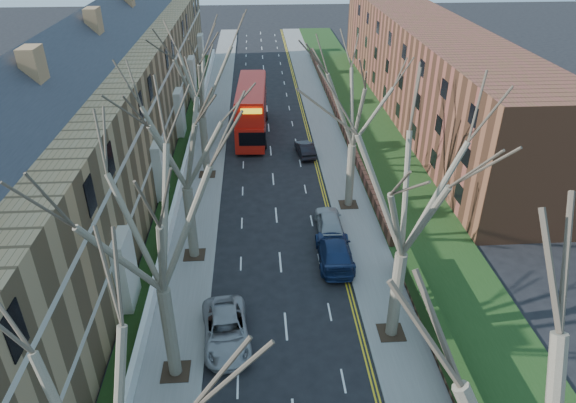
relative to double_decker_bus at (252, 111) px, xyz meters
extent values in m
cube|color=slate|center=(-4.29, 1.54, -2.41)|extent=(3.00, 102.00, 0.12)
cube|color=slate|center=(7.71, 1.54, -2.41)|extent=(3.00, 102.00, 0.12)
cube|color=#95744C|center=(-12.09, -6.46, 2.53)|extent=(9.00, 78.00, 10.00)
cube|color=#292B32|center=(-12.09, -6.46, 8.53)|extent=(4.67, 78.00, 4.67)
cube|color=beige|center=(-7.64, -6.46, 1.03)|extent=(0.12, 78.00, 0.35)
cube|color=beige|center=(-7.64, -6.46, 4.53)|extent=(0.12, 78.00, 0.35)
cube|color=brown|center=(19.21, 5.54, 2.53)|extent=(8.00, 54.00, 10.00)
cube|color=brown|center=(9.41, 5.54, -1.90)|extent=(0.35, 54.00, 0.90)
cube|color=white|center=(-5.94, -6.46, -1.85)|extent=(0.30, 78.00, 1.00)
cube|color=#1B3714|center=(12.21, 1.54, -2.32)|extent=(6.00, 102.00, 0.06)
cylinder|color=brown|center=(-3.99, -31.46, 0.27)|extent=(0.64, 0.64, 5.25)
cube|color=#2D2116|center=(-3.99, -31.46, -2.34)|extent=(1.40, 1.40, 0.05)
cylinder|color=brown|center=(-3.99, -21.46, 0.19)|extent=(0.64, 0.64, 5.07)
cube|color=#2D2116|center=(-3.99, -21.46, -2.34)|extent=(1.40, 1.40, 0.05)
cylinder|color=brown|center=(-3.99, -9.46, 0.27)|extent=(0.60, 0.60, 5.25)
cube|color=#2D2116|center=(-3.99, -9.46, -2.34)|extent=(1.40, 1.40, 0.05)
cylinder|color=brown|center=(7.41, -29.46, 0.27)|extent=(0.64, 0.64, 5.25)
cube|color=#2D2116|center=(7.41, -29.46, -2.34)|extent=(1.40, 1.40, 0.05)
cylinder|color=brown|center=(7.41, -15.46, 0.19)|extent=(0.60, 0.60, 5.07)
cube|color=#2D2116|center=(7.41, -15.46, -2.34)|extent=(1.40, 1.40, 0.05)
cube|color=red|center=(0.00, 0.00, -0.92)|extent=(3.25, 12.16, 2.41)
cube|color=red|center=(0.00, 0.00, 1.38)|extent=(3.22, 11.56, 2.19)
cube|color=black|center=(0.00, 0.00, -0.42)|extent=(3.23, 11.20, 0.99)
cube|color=black|center=(0.00, 0.00, 1.49)|extent=(3.22, 10.95, 0.99)
imported|color=#929397|center=(-1.53, -29.33, -1.75)|extent=(2.95, 5.44, 1.45)
imported|color=navy|center=(5.28, -22.52, -1.67)|extent=(2.37, 5.55, 1.60)
imported|color=#9A9FA3|center=(5.41, -18.95, -1.70)|extent=(1.91, 4.56, 1.54)
imported|color=black|center=(4.92, -5.71, -1.83)|extent=(1.79, 4.01, 1.28)
camera|label=1|loc=(0.45, -49.82, 17.78)|focal=32.00mm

